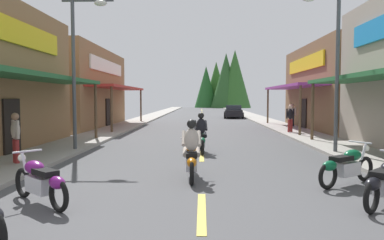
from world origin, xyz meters
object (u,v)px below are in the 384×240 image
rider_cruising_lead (191,154)px  parked_car_curbside (233,112)px  pedestrian_by_shop (292,114)px  pedestrian_waiting (290,117)px  rider_cruising_trailing (201,136)px  streetlamp_right (329,50)px  pedestrian_strolling (15,136)px  streetlamp_left (81,52)px  motorcycle_parked_right_3 (347,165)px  motorcycle_parked_left_2 (40,180)px

rider_cruising_lead → parked_car_curbside: (3.69, 29.41, 0.03)m
rider_cruising_lead → pedestrian_by_shop: size_ratio=1.25×
pedestrian_by_shop → pedestrian_waiting: bearing=19.5°
rider_cruising_trailing → pedestrian_by_shop: pedestrian_by_shop is taller
streetlamp_right → parked_car_curbside: 25.44m
pedestrian_strolling → streetlamp_left: bearing=28.2°
pedestrian_strolling → parked_car_curbside: pedestrian_strolling is taller
motorcycle_parked_right_3 → pedestrian_by_shop: (2.96, 17.07, 0.51)m
rider_cruising_lead → pedestrian_waiting: bearing=-26.9°
streetlamp_left → parked_car_curbside: (8.15, 24.75, -3.23)m
streetlamp_left → parked_car_curbside: size_ratio=1.36×
streetlamp_right → rider_cruising_trailing: streetlamp_right is taller
streetlamp_right → pedestrian_waiting: bearing=86.2°
pedestrian_by_shop → pedestrian_waiting: size_ratio=0.98×
pedestrian_by_shop → motorcycle_parked_left_2: bearing=7.7°
parked_car_curbside → rider_cruising_lead: bearing=176.4°
motorcycle_parked_right_3 → pedestrian_strolling: (-9.26, 2.13, 0.48)m
pedestrian_by_shop → parked_car_curbside: pedestrian_by_shop is taller
motorcycle_parked_left_2 → rider_cruising_lead: 3.77m
pedestrian_waiting → streetlamp_right: bearing=153.2°
streetlamp_left → pedestrian_strolling: bearing=-108.0°
motorcycle_parked_right_3 → rider_cruising_lead: rider_cruising_lead is taller
streetlamp_right → parked_car_curbside: size_ratio=1.36×
streetlamp_right → pedestrian_by_shop: bearing=81.9°
rider_cruising_lead → pedestrian_waiting: 13.20m
streetlamp_right → parked_car_curbside: streetlamp_right is taller
rider_cruising_lead → pedestrian_waiting: pedestrian_waiting is taller
pedestrian_strolling → rider_cruising_lead: bearing=-59.3°
motorcycle_parked_left_2 → pedestrian_waiting: (8.44, 14.35, 0.53)m
rider_cruising_trailing → pedestrian_waiting: bearing=-39.6°
rider_cruising_trailing → parked_car_curbside: bearing=-12.2°
rider_cruising_lead → pedestrian_strolling: bearing=72.3°
rider_cruising_lead → pedestrian_by_shop: (6.74, 16.47, 0.34)m
pedestrian_waiting → streetlamp_left: bearing=103.3°
pedestrian_waiting → parked_car_curbside: (-1.82, 17.42, -0.33)m
rider_cruising_lead → rider_cruising_trailing: 4.56m
motorcycle_parked_right_3 → rider_cruising_lead: bearing=136.1°
streetlamp_right → rider_cruising_lead: (-5.00, -4.20, -3.26)m
motorcycle_parked_right_3 → motorcycle_parked_left_2: bearing=159.8°
streetlamp_left → streetlamp_right: streetlamp_left is taller
streetlamp_right → motorcycle_parked_right_3: 6.02m
streetlamp_right → parked_car_curbside: (-1.30, 25.20, -3.23)m
pedestrian_by_shop → parked_car_curbside: size_ratio=0.39×
streetlamp_left → motorcycle_parked_left_2: bearing=-77.8°
motorcycle_parked_left_2 → motorcycle_parked_right_3: bearing=-125.6°
motorcycle_parked_right_3 → rider_cruising_trailing: (-3.55, 5.16, 0.17)m
pedestrian_strolling → parked_car_curbside: bearing=28.0°
rider_cruising_trailing → pedestrian_strolling: (-5.71, -3.03, 0.31)m
rider_cruising_trailing → pedestrian_waiting: 9.12m
motorcycle_parked_right_3 → pedestrian_by_shop: 17.33m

